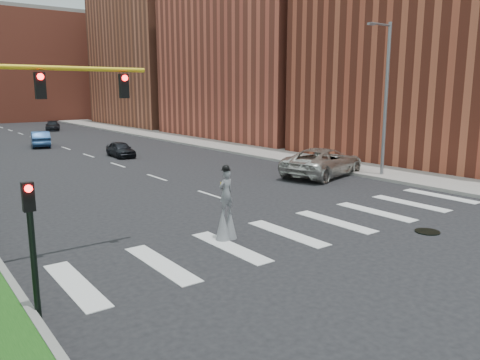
% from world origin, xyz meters
% --- Properties ---
extents(ground_plane, '(160.00, 160.00, 0.00)m').
position_xyz_m(ground_plane, '(0.00, 0.00, 0.00)').
color(ground_plane, black).
rests_on(ground_plane, ground).
extents(sidewalk_right, '(5.00, 90.00, 0.18)m').
position_xyz_m(sidewalk_right, '(12.50, 25.00, 0.09)').
color(sidewalk_right, gray).
rests_on(sidewalk_right, ground).
extents(manhole, '(0.90, 0.90, 0.04)m').
position_xyz_m(manhole, '(3.00, -2.00, 0.02)').
color(manhole, black).
rests_on(manhole, ground).
extents(building_near, '(16.00, 20.00, 22.00)m').
position_xyz_m(building_near, '(22.00, 8.00, 11.00)').
color(building_near, brown).
rests_on(building_near, ground).
extents(building_mid, '(16.00, 22.00, 24.00)m').
position_xyz_m(building_mid, '(22.00, 30.00, 12.00)').
color(building_mid, '#B04D37').
rests_on(building_mid, ground).
extents(building_far, '(16.00, 22.00, 20.00)m').
position_xyz_m(building_far, '(22.00, 54.00, 10.00)').
color(building_far, '#9A5139').
rests_on(building_far, ground).
extents(building_backdrop, '(26.00, 14.00, 18.00)m').
position_xyz_m(building_backdrop, '(6.00, 78.00, 9.00)').
color(building_backdrop, '#B04D37').
rests_on(building_backdrop, ground).
extents(streetlight, '(2.05, 0.20, 9.00)m').
position_xyz_m(streetlight, '(10.90, 6.00, 4.90)').
color(streetlight, slate).
rests_on(streetlight, ground).
extents(traffic_signal, '(5.30, 0.23, 6.20)m').
position_xyz_m(traffic_signal, '(-9.78, 3.00, 4.15)').
color(traffic_signal, black).
rests_on(traffic_signal, ground).
extents(secondary_signal, '(0.25, 0.21, 3.23)m').
position_xyz_m(secondary_signal, '(-10.30, -0.50, 1.95)').
color(secondary_signal, black).
rests_on(secondary_signal, ground).
extents(stilt_performer, '(0.84, 0.56, 2.67)m').
position_xyz_m(stilt_performer, '(-3.45, 1.79, 0.99)').
color(stilt_performer, '#342214').
rests_on(stilt_performer, ground).
extents(suv_crossing, '(6.74, 4.31, 1.73)m').
position_xyz_m(suv_crossing, '(8.42, 8.38, 0.87)').
color(suv_crossing, beige).
rests_on(suv_crossing, ground).
extents(car_near, '(1.56, 3.60, 1.21)m').
position_xyz_m(car_near, '(1.78, 23.70, 0.60)').
color(car_near, black).
rests_on(car_near, ground).
extents(car_mid, '(2.35, 4.62, 1.45)m').
position_xyz_m(car_mid, '(-1.50, 34.58, 0.73)').
color(car_mid, navy).
rests_on(car_mid, ground).
extents(car_far, '(2.82, 4.47, 1.21)m').
position_xyz_m(car_far, '(4.44, 52.42, 0.60)').
color(car_far, black).
rests_on(car_far, ground).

